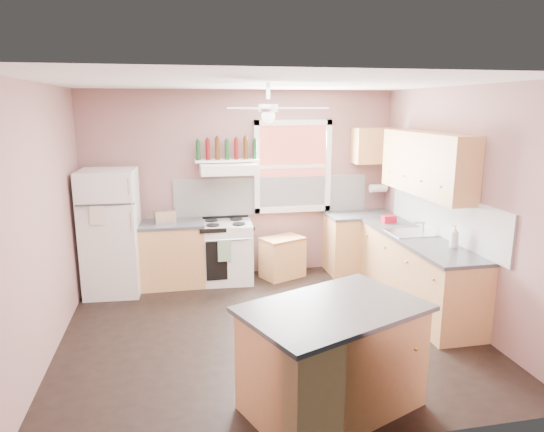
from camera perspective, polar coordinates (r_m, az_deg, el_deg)
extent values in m
plane|color=black|center=(5.63, -0.40, -13.24)|extent=(4.50, 4.50, 0.00)
plane|color=white|center=(5.06, -0.45, 15.41)|extent=(4.50, 4.50, 0.00)
cube|color=#855D5A|center=(7.14, -3.55, 3.74)|extent=(4.50, 0.05, 2.70)
cube|color=#855D5A|center=(6.03, 21.30, 1.22)|extent=(0.05, 4.00, 2.70)
cube|color=#855D5A|center=(5.25, -25.58, -0.78)|extent=(0.05, 4.00, 2.70)
cube|color=white|center=(7.21, 0.06, 2.44)|extent=(2.90, 0.03, 0.55)
cube|color=white|center=(6.30, 19.41, 0.19)|extent=(0.03, 2.60, 0.55)
cube|color=brown|center=(7.21, 2.42, 5.85)|extent=(1.00, 0.02, 1.20)
cube|color=white|center=(7.18, 2.47, 5.82)|extent=(1.16, 0.07, 1.36)
cube|color=white|center=(6.77, -18.41, -1.85)|extent=(0.75, 0.73, 1.67)
cube|color=tan|center=(6.97, -11.75, -4.51)|extent=(0.90, 0.60, 0.86)
cube|color=#3F3F41|center=(6.85, -11.92, -0.91)|extent=(0.92, 0.62, 0.04)
cube|color=silver|center=(6.78, -12.49, -0.12)|extent=(0.31, 0.22, 0.18)
cube|color=white|center=(7.00, -5.48, -4.21)|extent=(0.79, 0.69, 0.86)
cube|color=white|center=(6.81, -5.18, 5.57)|extent=(0.78, 0.50, 0.14)
cube|color=white|center=(6.91, -5.31, 6.51)|extent=(0.90, 0.26, 0.03)
cube|color=tan|center=(7.15, 1.24, -4.92)|extent=(0.70, 0.59, 0.59)
cube|color=tan|center=(7.48, 10.33, -3.25)|extent=(1.00, 0.60, 0.86)
cube|color=tan|center=(6.35, 16.69, -6.49)|extent=(0.60, 2.20, 0.86)
cube|color=#3F3F41|center=(7.37, 10.47, 0.11)|extent=(1.02, 0.62, 0.04)
cube|color=#3F3F41|center=(6.22, 16.87, -2.58)|extent=(0.62, 2.22, 0.04)
cube|color=silver|center=(6.39, 16.04, -1.99)|extent=(0.55, 0.45, 0.03)
cylinder|color=silver|center=(6.44, 17.35, -1.26)|extent=(0.03, 0.03, 0.14)
cube|color=tan|center=(6.29, 17.67, 5.90)|extent=(0.33, 1.80, 0.76)
cube|color=tan|center=(7.42, 11.86, 8.11)|extent=(0.60, 0.33, 0.52)
cylinder|color=white|center=(7.57, 12.38, 3.21)|extent=(0.26, 0.12, 0.12)
cube|color=tan|center=(4.19, 7.09, -16.43)|extent=(1.58, 1.31, 0.86)
cube|color=#3F3F41|center=(3.99, 7.27, -10.78)|extent=(1.69, 1.42, 0.04)
cylinder|color=white|center=(5.06, -0.45, 12.58)|extent=(0.20, 0.20, 0.08)
imported|color=silver|center=(5.84, 20.67, -2.29)|extent=(0.11, 0.11, 0.27)
cube|color=#B30F24|center=(6.87, 13.60, -0.35)|extent=(0.18, 0.12, 0.10)
cylinder|color=#143819|center=(6.87, -8.68, 7.63)|extent=(0.06, 0.06, 0.27)
cylinder|color=#590F0F|center=(6.87, -7.57, 7.76)|extent=(0.06, 0.06, 0.29)
cylinder|color=#3F230F|center=(6.88, -6.45, 7.88)|extent=(0.06, 0.06, 0.31)
cylinder|color=#143819|center=(6.90, -5.33, 7.75)|extent=(0.06, 0.06, 0.27)
cylinder|color=#590F0F|center=(6.91, -4.23, 7.86)|extent=(0.06, 0.06, 0.29)
cylinder|color=#3F230F|center=(6.93, -3.13, 7.97)|extent=(0.06, 0.06, 0.31)
cylinder|color=#143819|center=(6.95, -2.03, 7.83)|extent=(0.06, 0.06, 0.27)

